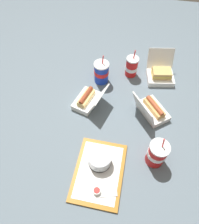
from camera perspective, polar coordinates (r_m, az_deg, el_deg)
ground_plane at (r=1.36m, az=1.20°, el=-3.09°), size 3.20×3.20×0.00m
food_tray at (r=1.22m, az=-0.16°, el=-15.38°), size 0.38×0.27×0.01m
cake_container at (r=1.20m, az=0.04°, el=-12.19°), size 0.13×0.13×0.08m
ketchup_cup at (r=1.17m, az=-0.70°, el=-19.92°), size 0.04×0.04×0.02m
napkin_stack at (r=1.19m, az=1.92°, el=-18.96°), size 0.12×0.12×0.00m
plastic_fork at (r=1.21m, az=-4.65°, el=-16.20°), size 0.11×0.01×0.00m
clamshell_hotdog_back at (r=1.43m, az=-3.10°, el=3.27°), size 0.24×0.23×0.15m
clamshell_sandwich_corner at (r=1.63m, az=15.66°, el=9.49°), size 0.24×0.22×0.17m
clamshell_hotdog_front at (r=1.41m, az=13.58°, el=0.59°), size 0.27×0.26×0.16m
soda_cup_corner at (r=1.60m, az=8.38°, el=11.63°), size 0.09×0.09×0.21m
soda_cup_left at (r=1.54m, az=0.51°, el=10.34°), size 0.10×0.10×0.22m
soda_cup_front at (r=1.21m, az=14.75°, el=-10.46°), size 0.11×0.11×0.22m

